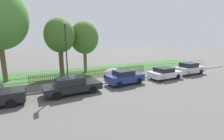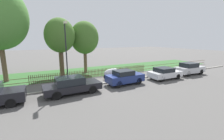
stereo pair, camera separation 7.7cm
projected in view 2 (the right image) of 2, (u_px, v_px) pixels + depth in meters
name	position (u px, v px, depth m)	size (l,w,h in m)	color
ground_plane	(108.00, 83.00, 15.24)	(120.00, 120.00, 0.00)	#565451
kerb_stone	(107.00, 83.00, 15.32)	(42.40, 0.20, 0.12)	#9E998E
grass_strip	(88.00, 72.00, 20.82)	(42.40, 6.56, 0.01)	#33602D
park_fence	(96.00, 73.00, 17.88)	(42.40, 0.05, 0.94)	brown
parked_car_black_saloon	(72.00, 85.00, 12.28)	(4.61, 1.94, 1.41)	black
parked_car_navy_estate	(125.00, 77.00, 14.83)	(3.77, 1.73, 1.43)	navy
parked_car_red_compact	(165.00, 73.00, 16.91)	(3.76, 1.87, 1.31)	silver
parked_car_white_van	(189.00, 68.00, 19.06)	(3.93, 1.71, 1.51)	#BCBCC1
covered_motorcycle	(112.00, 73.00, 17.09)	(2.04, 0.75, 1.15)	black
tree_mid_park	(60.00, 36.00, 17.51)	(3.48, 3.48, 6.86)	brown
tree_far_left	(85.00, 38.00, 19.59)	(3.68, 3.68, 6.74)	brown
street_lamp	(66.00, 48.00, 13.16)	(0.20, 0.79, 5.89)	black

